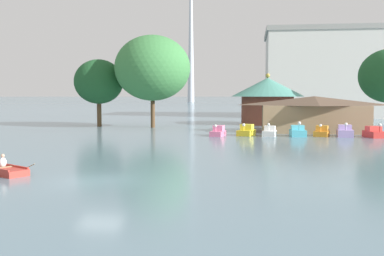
{
  "coord_description": "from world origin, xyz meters",
  "views": [
    {
      "loc": [
        8.34,
        -23.86,
        4.75
      ],
      "look_at": [
        2.82,
        17.42,
        1.65
      ],
      "focal_mm": 42.2,
      "sensor_mm": 36.0,
      "label": 1
    }
  ],
  "objects_px": {
    "shoreline_tree_mid": "(152,68)",
    "background_building_block": "(361,74)",
    "shoreline_tree_tall_left": "(99,82)",
    "distant_broadcast_tower": "(191,4)",
    "boathouse": "(314,114)",
    "green_roof_pavilion": "(268,97)",
    "pedal_boat_lavender": "(345,132)",
    "pedal_boat_yellow": "(246,131)",
    "pedal_boat_white": "(270,132)",
    "pedal_boat_red": "(375,133)",
    "pedal_boat_cyan": "(298,132)",
    "pedal_boat_pink": "(218,132)",
    "pedal_boat_orange": "(322,132)",
    "rowboat_with_rower": "(1,170)"
  },
  "relations": [
    {
      "from": "pedal_boat_cyan",
      "to": "boathouse",
      "type": "relative_size",
      "value": 0.18
    },
    {
      "from": "pedal_boat_lavender",
      "to": "shoreline_tree_mid",
      "type": "xyz_separation_m",
      "value": [
        -24.65,
        10.95,
        7.99
      ]
    },
    {
      "from": "boathouse",
      "to": "green_roof_pavilion",
      "type": "xyz_separation_m",
      "value": [
        -5.32,
        14.8,
        1.96
      ]
    },
    {
      "from": "pedal_boat_orange",
      "to": "shoreline_tree_mid",
      "type": "xyz_separation_m",
      "value": [
        -22.12,
        10.84,
        8.05
      ]
    },
    {
      "from": "shoreline_tree_tall_left",
      "to": "distant_broadcast_tower",
      "type": "xyz_separation_m",
      "value": [
        -15.39,
        214.42,
        53.32
      ]
    },
    {
      "from": "green_roof_pavilion",
      "to": "background_building_block",
      "type": "height_order",
      "value": "background_building_block"
    },
    {
      "from": "shoreline_tree_tall_left",
      "to": "distant_broadcast_tower",
      "type": "height_order",
      "value": "distant_broadcast_tower"
    },
    {
      "from": "shoreline_tree_tall_left",
      "to": "shoreline_tree_mid",
      "type": "bearing_deg",
      "value": -6.86
    },
    {
      "from": "pedal_boat_orange",
      "to": "background_building_block",
      "type": "distance_m",
      "value": 50.82
    },
    {
      "from": "green_roof_pavilion",
      "to": "background_building_block",
      "type": "bearing_deg",
      "value": 53.41
    },
    {
      "from": "background_building_block",
      "to": "distant_broadcast_tower",
      "type": "relative_size",
      "value": 0.27
    },
    {
      "from": "pedal_boat_white",
      "to": "distant_broadcast_tower",
      "type": "relative_size",
      "value": 0.02
    },
    {
      "from": "pedal_boat_white",
      "to": "pedal_boat_lavender",
      "type": "height_order",
      "value": "pedal_boat_lavender"
    },
    {
      "from": "background_building_block",
      "to": "distant_broadcast_tower",
      "type": "height_order",
      "value": "distant_broadcast_tower"
    },
    {
      "from": "boathouse",
      "to": "shoreline_tree_tall_left",
      "type": "relative_size",
      "value": 1.39
    },
    {
      "from": "pedal_boat_white",
      "to": "boathouse",
      "type": "xyz_separation_m",
      "value": [
        5.72,
        5.98,
        1.9
      ]
    },
    {
      "from": "rowboat_with_rower",
      "to": "pedal_boat_lavender",
      "type": "height_order",
      "value": "pedal_boat_lavender"
    },
    {
      "from": "pedal_boat_pink",
      "to": "pedal_boat_white",
      "type": "bearing_deg",
      "value": 104.26
    },
    {
      "from": "rowboat_with_rower",
      "to": "pedal_boat_orange",
      "type": "bearing_deg",
      "value": -99.66
    },
    {
      "from": "pedal_boat_orange",
      "to": "shoreline_tree_mid",
      "type": "bearing_deg",
      "value": -99.49
    },
    {
      "from": "pedal_boat_yellow",
      "to": "pedal_boat_lavender",
      "type": "relative_size",
      "value": 1.0
    },
    {
      "from": "rowboat_with_rower",
      "to": "shoreline_tree_tall_left",
      "type": "bearing_deg",
      "value": -49.16
    },
    {
      "from": "pedal_boat_white",
      "to": "shoreline_tree_tall_left",
      "type": "xyz_separation_m",
      "value": [
        -24.6,
        12.46,
        6.17
      ]
    },
    {
      "from": "pedal_boat_orange",
      "to": "green_roof_pavilion",
      "type": "height_order",
      "value": "green_roof_pavilion"
    },
    {
      "from": "distant_broadcast_tower",
      "to": "pedal_boat_yellow",
      "type": "bearing_deg",
      "value": -80.64
    },
    {
      "from": "shoreline_tree_mid",
      "to": "background_building_block",
      "type": "relative_size",
      "value": 0.33
    },
    {
      "from": "boathouse",
      "to": "green_roof_pavilion",
      "type": "distance_m",
      "value": 15.85
    },
    {
      "from": "pedal_boat_red",
      "to": "distant_broadcast_tower",
      "type": "height_order",
      "value": "distant_broadcast_tower"
    },
    {
      "from": "pedal_boat_orange",
      "to": "pedal_boat_lavender",
      "type": "height_order",
      "value": "pedal_boat_lavender"
    },
    {
      "from": "background_building_block",
      "to": "shoreline_tree_mid",
      "type": "bearing_deg",
      "value": -135.15
    },
    {
      "from": "pedal_boat_white",
      "to": "pedal_boat_orange",
      "type": "distance_m",
      "value": 5.93
    },
    {
      "from": "boathouse",
      "to": "shoreline_tree_mid",
      "type": "relative_size",
      "value": 1.05
    },
    {
      "from": "pedal_boat_pink",
      "to": "pedal_boat_orange",
      "type": "bearing_deg",
      "value": 105.03
    },
    {
      "from": "pedal_boat_cyan",
      "to": "distant_broadcast_tower",
      "type": "bearing_deg",
      "value": -172.04
    },
    {
      "from": "pedal_boat_white",
      "to": "green_roof_pavilion",
      "type": "height_order",
      "value": "green_roof_pavilion"
    },
    {
      "from": "pedal_boat_white",
      "to": "pedal_boat_orange",
      "type": "height_order",
      "value": "pedal_boat_white"
    },
    {
      "from": "shoreline_tree_mid",
      "to": "background_building_block",
      "type": "bearing_deg",
      "value": 44.85
    },
    {
      "from": "pedal_boat_white",
      "to": "pedal_boat_red",
      "type": "height_order",
      "value": "pedal_boat_red"
    },
    {
      "from": "green_roof_pavilion",
      "to": "background_building_block",
      "type": "relative_size",
      "value": 0.29
    },
    {
      "from": "pedal_boat_pink",
      "to": "green_roof_pavilion",
      "type": "bearing_deg",
      "value": 173.33
    },
    {
      "from": "pedal_boat_lavender",
      "to": "distant_broadcast_tower",
      "type": "distance_m",
      "value": 239.0
    },
    {
      "from": "pedal_boat_white",
      "to": "shoreline_tree_mid",
      "type": "height_order",
      "value": "shoreline_tree_mid"
    },
    {
      "from": "pedal_boat_yellow",
      "to": "pedal_boat_cyan",
      "type": "xyz_separation_m",
      "value": [
        5.82,
        -0.28,
        0.0
      ]
    },
    {
      "from": "pedal_boat_lavender",
      "to": "pedal_boat_yellow",
      "type": "bearing_deg",
      "value": -82.75
    },
    {
      "from": "pedal_boat_yellow",
      "to": "distant_broadcast_tower",
      "type": "height_order",
      "value": "distant_broadcast_tower"
    },
    {
      "from": "boathouse",
      "to": "shoreline_tree_tall_left",
      "type": "xyz_separation_m",
      "value": [
        -30.32,
        6.48,
        4.27
      ]
    },
    {
      "from": "shoreline_tree_tall_left",
      "to": "distant_broadcast_tower",
      "type": "relative_size",
      "value": 0.07
    },
    {
      "from": "pedal_boat_cyan",
      "to": "pedal_boat_orange",
      "type": "distance_m",
      "value": 2.78
    },
    {
      "from": "shoreline_tree_mid",
      "to": "pedal_boat_cyan",
      "type": "bearing_deg",
      "value": -30.47
    },
    {
      "from": "pedal_boat_orange",
      "to": "pedal_boat_white",
      "type": "bearing_deg",
      "value": -67.38
    }
  ]
}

